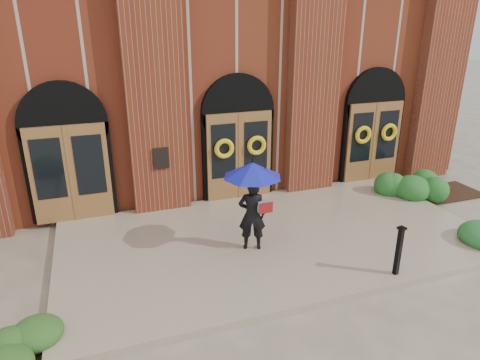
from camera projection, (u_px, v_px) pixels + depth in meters
name	position (u px, v px, depth m)	size (l,w,h in m)	color
ground	(277.00, 244.00, 10.24)	(90.00, 90.00, 0.00)	gray
landing	(274.00, 238.00, 10.35)	(10.00, 5.30, 0.15)	gray
church_building	(188.00, 61.00, 16.76)	(16.20, 12.53, 7.00)	#622815
man_with_umbrella	(252.00, 189.00, 9.27)	(1.62, 1.62, 2.05)	black
metal_post	(399.00, 250.00, 8.58)	(0.17, 0.17, 1.06)	black
hedge_wall_right	(434.00, 184.00, 12.93)	(2.84, 1.14, 0.73)	#20591F
hedge_front_left	(36.00, 342.00, 6.81)	(1.23, 1.06, 0.44)	#274B19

